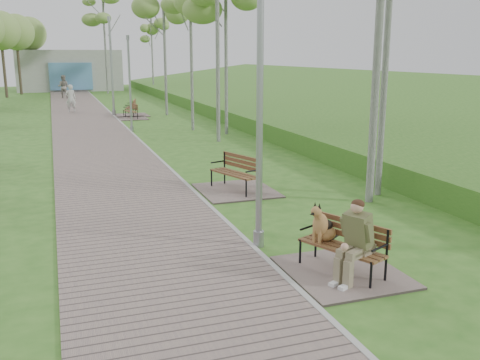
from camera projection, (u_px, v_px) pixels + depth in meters
The scene contains 17 objects.
ground at pixel (304, 297), 8.06m from camera, with size 120.00×120.00×0.00m, color #30631E.
walkway at pixel (88, 126), 27.25m from camera, with size 3.50×67.00×0.04m, color #75635F.
kerb at pixel (123, 124), 27.81m from camera, with size 0.10×67.00×0.05m, color #999993.
embankment at pixel (341, 119), 30.29m from camera, with size 14.00×70.00×1.60m, color #588A33.
building_north at pixel (70, 70), 53.96m from camera, with size 10.00×5.20×4.00m.
bench_main at pixel (341, 250), 8.76m from camera, with size 1.82×2.02×1.59m.
bench_second at pixel (235, 183), 14.23m from camera, with size 1.94×2.15×1.19m.
bench_third at pixel (131, 115), 30.34m from camera, with size 1.71×1.90×1.05m.
bench_far at pixel (131, 112), 31.90m from camera, with size 1.93×2.14×1.18m.
lamp_post_near at pixel (260, 116), 9.62m from camera, with size 0.21×0.21×5.32m.
lamp_post_second at pixel (130, 87), 24.97m from camera, with size 0.17×0.17×4.43m.
lamp_post_third at pixel (112, 70), 31.41m from camera, with size 0.22×0.22×5.71m.
pedestrian_near at pixel (71, 98), 33.61m from camera, with size 0.64×0.42×1.74m, color beige.
pedestrian_far at pixel (63, 87), 44.28m from camera, with size 0.93×0.72×1.91m, color gray.
birch_far_b at pixel (163, 4), 30.81m from camera, with size 2.63×2.63×8.19m.
birch_distant_a at pixel (103, 3), 48.21m from camera, with size 2.78×2.78×10.35m.
birch_distant_b at pixel (151, 28), 48.75m from camera, with size 2.26×2.26×7.53m.
Camera 1 is at (-3.37, -6.70, 3.57)m, focal length 40.00 mm.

